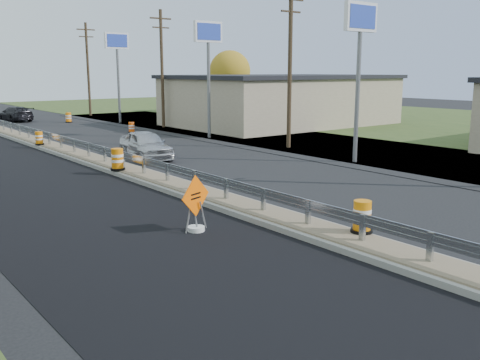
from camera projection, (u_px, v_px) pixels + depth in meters
ground at (226, 205)px, 18.80m from camera, size 140.00×140.00×0.00m
grass_verge_far at (441, 127)px, 44.69m from camera, size 40.00×120.00×0.03m
milled_overlay at (13, 176)px, 23.82m from camera, size 7.20×120.00×0.01m
median at (124, 169)px, 24.93m from camera, size 1.60×55.00×0.23m
guardrail at (114, 154)px, 25.57m from camera, size 0.10×46.15×0.72m
retail_building_near at (281, 100)px, 46.48m from camera, size 18.50×12.50×4.27m
pylon_sign_south at (360, 32)px, 26.18m from camera, size 2.20×0.30×7.90m
pylon_sign_mid at (208, 43)px, 36.17m from camera, size 2.20×0.30×7.90m
pylon_sign_north at (117, 49)px, 46.94m from camera, size 2.20×0.30×7.90m
utility_pole_smid at (290, 65)px, 31.71m from camera, size 1.90×0.26×9.40m
utility_pole_nmid at (162, 67)px, 43.24m from camera, size 1.90×0.26×9.40m
utility_pole_north at (88, 68)px, 54.77m from camera, size 1.90×0.26×9.40m
tree_far_yellow at (230, 71)px, 59.81m from camera, size 4.62×4.62×6.86m
caution_sign at (196, 217)px, 15.60m from camera, size 1.17×0.51×1.68m
barrel_median_near at (362, 217)px, 14.74m from camera, size 0.61×0.61×0.90m
barrel_median_mid at (117, 160)px, 24.04m from camera, size 0.66×0.66×0.97m
barrel_median_far at (39, 138)px, 32.30m from camera, size 0.54×0.54×0.79m
barrel_shoulder_mid at (132, 128)px, 40.56m from camera, size 0.54×0.54×0.79m
barrel_shoulder_far at (68, 118)px, 48.56m from camera, size 0.61×0.61×0.90m
car_silver at (146, 145)px, 28.45m from camera, size 2.33×4.62×1.51m
car_dark_far at (15, 114)px, 49.67m from camera, size 2.50×4.90×1.36m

